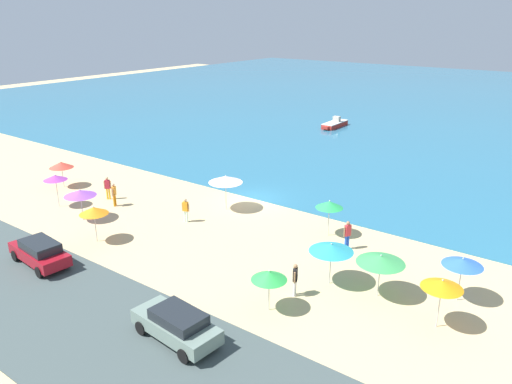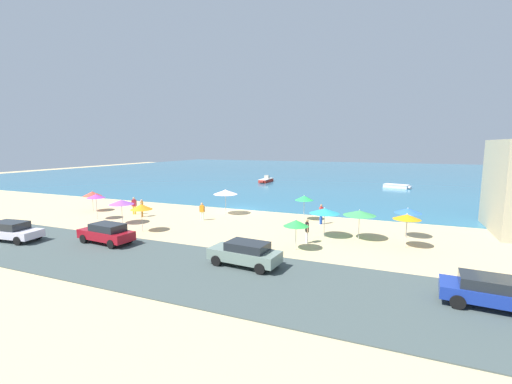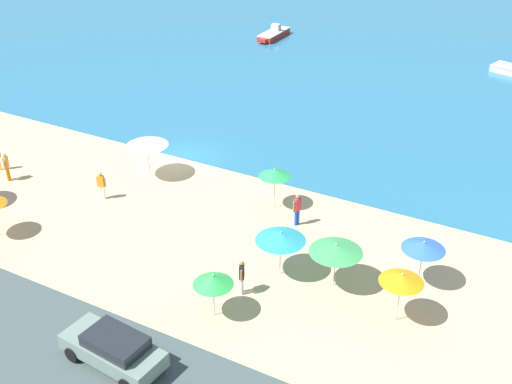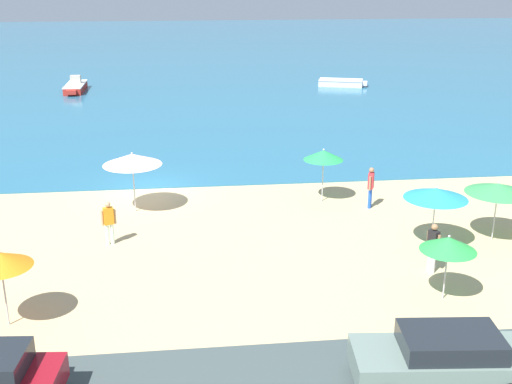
{
  "view_description": "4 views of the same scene",
  "coord_description": "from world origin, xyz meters",
  "px_view_note": "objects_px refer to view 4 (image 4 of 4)",
  "views": [
    {
      "loc": [
        21.64,
        -29.12,
        13.56
      ],
      "look_at": [
        0.72,
        -0.82,
        0.99
      ],
      "focal_mm": 35.0,
      "sensor_mm": 36.0,
      "label": 1
    },
    {
      "loc": [
        15.98,
        -34.09,
        7.2
      ],
      "look_at": [
        1.95,
        -0.47,
        2.14
      ],
      "focal_mm": 24.0,
      "sensor_mm": 36.0,
      "label": 2
    },
    {
      "loc": [
        21.59,
        -29.99,
        18.27
      ],
      "look_at": [
        7.0,
        -3.21,
        1.05
      ],
      "focal_mm": 45.0,
      "sensor_mm": 36.0,
      "label": 3
    },
    {
      "loc": [
        1.82,
        -29.21,
        9.78
      ],
      "look_at": [
        4.57,
        -4.84,
        1.33
      ],
      "focal_mm": 45.0,
      "sensor_mm": 36.0,
      "label": 4
    }
  ],
  "objects_px": {
    "beach_umbrella_9": "(498,188)",
    "beach_umbrella_10": "(132,159)",
    "beach_umbrella_2": "(0,260)",
    "bather_0": "(371,185)",
    "skiff_nearshore": "(341,83)",
    "skiff_offshore": "(75,87)",
    "bather_3": "(109,221)",
    "parked_car_3": "(442,358)",
    "bather_2": "(433,245)",
    "beach_umbrella_3": "(324,155)",
    "beach_umbrella_6": "(436,193)",
    "beach_umbrella_8": "(448,244)"
  },
  "relations": [
    {
      "from": "beach_umbrella_9",
      "to": "beach_umbrella_10",
      "type": "bearing_deg",
      "value": 161.57
    },
    {
      "from": "beach_umbrella_2",
      "to": "bather_0",
      "type": "height_order",
      "value": "beach_umbrella_2"
    },
    {
      "from": "bather_0",
      "to": "skiff_nearshore",
      "type": "relative_size",
      "value": 0.41
    },
    {
      "from": "bather_0",
      "to": "skiff_offshore",
      "type": "distance_m",
      "value": 35.11
    },
    {
      "from": "beach_umbrella_10",
      "to": "bather_3",
      "type": "xyz_separation_m",
      "value": [
        -0.71,
        -3.48,
        -1.36
      ]
    },
    {
      "from": "beach_umbrella_2",
      "to": "bather_0",
      "type": "distance_m",
      "value": 15.7
    },
    {
      "from": "parked_car_3",
      "to": "beach_umbrella_10",
      "type": "bearing_deg",
      "value": 121.88
    },
    {
      "from": "bather_2",
      "to": "bather_3",
      "type": "relative_size",
      "value": 1.04
    },
    {
      "from": "beach_umbrella_3",
      "to": "skiff_offshore",
      "type": "height_order",
      "value": "beach_umbrella_3"
    },
    {
      "from": "bather_2",
      "to": "skiff_nearshore",
      "type": "bearing_deg",
      "value": 81.03
    },
    {
      "from": "beach_umbrella_9",
      "to": "skiff_offshore",
      "type": "relative_size",
      "value": 0.49
    },
    {
      "from": "parked_car_3",
      "to": "skiff_nearshore",
      "type": "bearing_deg",
      "value": 79.54
    },
    {
      "from": "beach_umbrella_3",
      "to": "skiff_offshore",
      "type": "bearing_deg",
      "value": 117.27
    },
    {
      "from": "beach_umbrella_6",
      "to": "bather_3",
      "type": "height_order",
      "value": "beach_umbrella_6"
    },
    {
      "from": "bather_0",
      "to": "parked_car_3",
      "type": "xyz_separation_m",
      "value": [
        -1.83,
        -12.68,
        -0.19
      ]
    },
    {
      "from": "beach_umbrella_6",
      "to": "bather_0",
      "type": "distance_m",
      "value": 4.57
    },
    {
      "from": "beach_umbrella_8",
      "to": "bather_3",
      "type": "relative_size",
      "value": 1.27
    },
    {
      "from": "bather_0",
      "to": "bather_3",
      "type": "height_order",
      "value": "bather_0"
    },
    {
      "from": "beach_umbrella_6",
      "to": "bather_2",
      "type": "distance_m",
      "value": 2.54
    },
    {
      "from": "beach_umbrella_3",
      "to": "parked_car_3",
      "type": "distance_m",
      "value": 13.82
    },
    {
      "from": "beach_umbrella_6",
      "to": "beach_umbrella_8",
      "type": "distance_m",
      "value": 4.17
    },
    {
      "from": "beach_umbrella_3",
      "to": "beach_umbrella_8",
      "type": "bearing_deg",
      "value": -78.58
    },
    {
      "from": "bather_2",
      "to": "beach_umbrella_10",
      "type": "bearing_deg",
      "value": 145.74
    },
    {
      "from": "beach_umbrella_10",
      "to": "beach_umbrella_9",
      "type": "bearing_deg",
      "value": -18.43
    },
    {
      "from": "beach_umbrella_9",
      "to": "bather_2",
      "type": "distance_m",
      "value": 4.37
    },
    {
      "from": "beach_umbrella_2",
      "to": "parked_car_3",
      "type": "height_order",
      "value": "beach_umbrella_2"
    },
    {
      "from": "bather_2",
      "to": "bather_3",
      "type": "xyz_separation_m",
      "value": [
        -11.18,
        3.65,
        -0.04
      ]
    },
    {
      "from": "beach_umbrella_2",
      "to": "bather_3",
      "type": "distance_m",
      "value": 6.19
    },
    {
      "from": "beach_umbrella_3",
      "to": "skiff_offshore",
      "type": "xyz_separation_m",
      "value": [
        -15.24,
        29.57,
        -1.72
      ]
    },
    {
      "from": "beach_umbrella_6",
      "to": "beach_umbrella_10",
      "type": "distance_m",
      "value": 12.36
    },
    {
      "from": "parked_car_3",
      "to": "beach_umbrella_6",
      "type": "bearing_deg",
      "value": 70.39
    },
    {
      "from": "beach_umbrella_8",
      "to": "beach_umbrella_10",
      "type": "xyz_separation_m",
      "value": [
        -10.16,
        9.0,
        0.45
      ]
    },
    {
      "from": "beach_umbrella_6",
      "to": "bather_3",
      "type": "bearing_deg",
      "value": 172.85
    },
    {
      "from": "beach_umbrella_6",
      "to": "skiff_offshore",
      "type": "xyz_separation_m",
      "value": [
        -18.28,
        34.94,
        -1.67
      ]
    },
    {
      "from": "bather_3",
      "to": "skiff_nearshore",
      "type": "relative_size",
      "value": 0.38
    },
    {
      "from": "beach_umbrella_9",
      "to": "bather_0",
      "type": "distance_m",
      "value": 5.52
    },
    {
      "from": "beach_umbrella_9",
      "to": "skiff_offshore",
      "type": "xyz_separation_m",
      "value": [
        -20.86,
        34.57,
        -1.64
      ]
    },
    {
      "from": "beach_umbrella_2",
      "to": "bather_3",
      "type": "relative_size",
      "value": 1.39
    },
    {
      "from": "beach_umbrella_2",
      "to": "skiff_nearshore",
      "type": "relative_size",
      "value": 0.53
    },
    {
      "from": "bather_3",
      "to": "parked_car_3",
      "type": "xyz_separation_m",
      "value": [
        9.03,
        -9.89,
        -0.12
      ]
    },
    {
      "from": "beach_umbrella_6",
      "to": "parked_car_3",
      "type": "bearing_deg",
      "value": -109.61
    },
    {
      "from": "bather_0",
      "to": "beach_umbrella_10",
      "type": "bearing_deg",
      "value": 176.08
    },
    {
      "from": "beach_umbrella_8",
      "to": "beach_umbrella_9",
      "type": "height_order",
      "value": "beach_umbrella_9"
    },
    {
      "from": "skiff_nearshore",
      "to": "skiff_offshore",
      "type": "relative_size",
      "value": 0.9
    },
    {
      "from": "beach_umbrella_9",
      "to": "bather_3",
      "type": "bearing_deg",
      "value": 175.52
    },
    {
      "from": "bather_3",
      "to": "skiff_offshore",
      "type": "bearing_deg",
      "value": 100.62
    },
    {
      "from": "bather_3",
      "to": "bather_0",
      "type": "bearing_deg",
      "value": 14.39
    },
    {
      "from": "beach_umbrella_3",
      "to": "beach_umbrella_8",
      "type": "height_order",
      "value": "beach_umbrella_3"
    },
    {
      "from": "bather_0",
      "to": "parked_car_3",
      "type": "distance_m",
      "value": 12.81
    },
    {
      "from": "beach_umbrella_10",
      "to": "skiff_offshore",
      "type": "distance_m",
      "value": 30.81
    }
  ]
}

